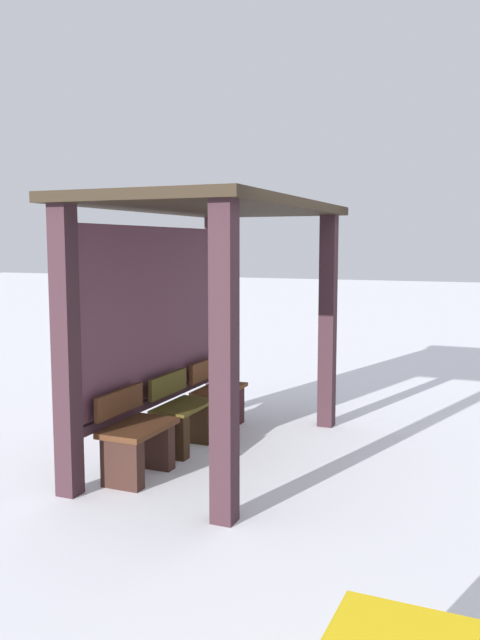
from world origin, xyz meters
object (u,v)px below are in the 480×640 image
at_px(bus_shelter, 196,275).
at_px(bench_left_inside, 137,442).
at_px(bench_center_inside, 182,419).
at_px(bench_right_inside, 218,400).

xyz_separation_m(bus_shelter, bench_left_inside, (-0.80, 0.15, -1.35)).
xyz_separation_m(bench_left_inside, bench_center_inside, (0.80, 0.00, -0.01)).
xyz_separation_m(bus_shelter, bench_right_inside, (0.80, 0.15, -1.36)).
relative_size(bus_shelter, bench_right_inside, 4.17).
height_order(bench_left_inside, bench_right_inside, bench_left_inside).
bearing_deg(bench_right_inside, bench_center_inside, 179.97).
relative_size(bench_left_inside, bench_center_inside, 1.01).
bearing_deg(bench_left_inside, bus_shelter, -10.71).
height_order(bench_center_inside, bench_right_inside, bench_center_inside).
height_order(bus_shelter, bench_center_inside, bus_shelter).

